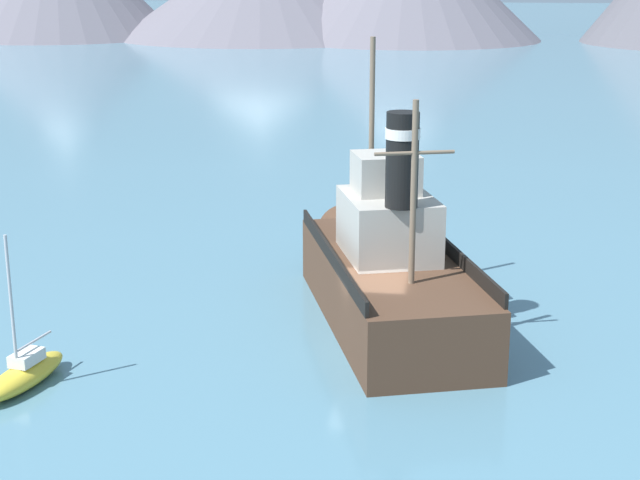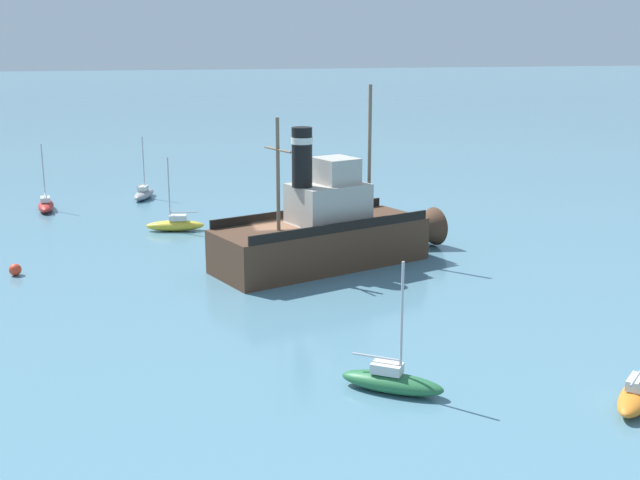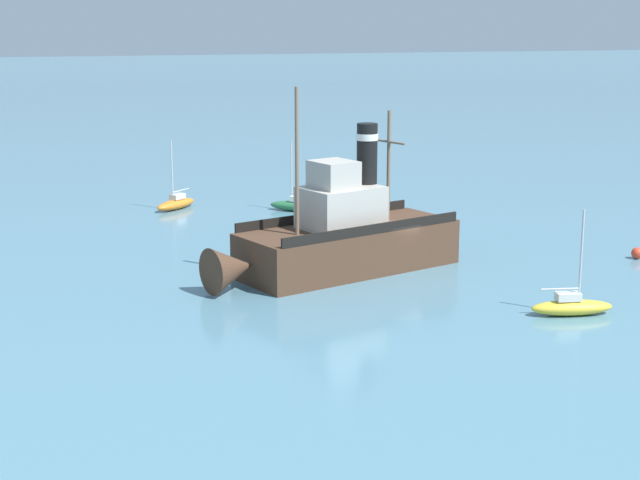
{
  "view_description": "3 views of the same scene",
  "coord_description": "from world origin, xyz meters",
  "px_view_note": "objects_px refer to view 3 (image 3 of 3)",
  "views": [
    {
      "loc": [
        2.99,
        -30.64,
        12.51
      ],
      "look_at": [
        -2.21,
        3.71,
        2.64
      ],
      "focal_mm": 55.0,
      "sensor_mm": 36.0,
      "label": 1
    },
    {
      "loc": [
        42.23,
        -8.58,
        12.31
      ],
      "look_at": [
        3.19,
        1.72,
        2.18
      ],
      "focal_mm": 45.0,
      "sensor_mm": 36.0,
      "label": 2
    },
    {
      "loc": [
        -47.57,
        18.84,
        13.29
      ],
      "look_at": [
        -0.13,
        4.25,
        1.93
      ],
      "focal_mm": 55.0,
      "sensor_mm": 36.0,
      "label": 3
    }
  ],
  "objects_px": {
    "old_tugboat": "(339,239)",
    "sailboat_green": "(296,205)",
    "sailboat_yellow": "(572,306)",
    "mooring_buoy": "(637,253)",
    "sailboat_orange": "(176,203)"
  },
  "relations": [
    {
      "from": "sailboat_orange",
      "to": "sailboat_yellow",
      "type": "xyz_separation_m",
      "value": [
        -30.39,
        -13.29,
        0.0
      ]
    },
    {
      "from": "sailboat_yellow",
      "to": "mooring_buoy",
      "type": "xyz_separation_m",
      "value": [
        8.28,
        -9.19,
        -0.1
      ]
    },
    {
      "from": "sailboat_green",
      "to": "mooring_buoy",
      "type": "distance_m",
      "value": 23.91
    },
    {
      "from": "sailboat_yellow",
      "to": "old_tugboat",
      "type": "bearing_deg",
      "value": 36.61
    },
    {
      "from": "mooring_buoy",
      "to": "sailboat_orange",
      "type": "bearing_deg",
      "value": 45.46
    },
    {
      "from": "old_tugboat",
      "to": "sailboat_green",
      "type": "height_order",
      "value": "old_tugboat"
    },
    {
      "from": "sailboat_green",
      "to": "sailboat_yellow",
      "type": "bearing_deg",
      "value": -168.83
    },
    {
      "from": "old_tugboat",
      "to": "sailboat_green",
      "type": "distance_m",
      "value": 17.05
    },
    {
      "from": "sailboat_orange",
      "to": "sailboat_green",
      "type": "bearing_deg",
      "value": -111.79
    },
    {
      "from": "old_tugboat",
      "to": "sailboat_green",
      "type": "xyz_separation_m",
      "value": [
        16.83,
        -2.35,
        -1.4
      ]
    },
    {
      "from": "sailboat_green",
      "to": "sailboat_orange",
      "type": "bearing_deg",
      "value": 68.21
    },
    {
      "from": "sailboat_orange",
      "to": "mooring_buoy",
      "type": "relative_size",
      "value": 7.53
    },
    {
      "from": "sailboat_orange",
      "to": "old_tugboat",
      "type": "bearing_deg",
      "value": -164.46
    },
    {
      "from": "old_tugboat",
      "to": "sailboat_orange",
      "type": "xyz_separation_m",
      "value": [
        20.0,
        5.56,
        -1.4
      ]
    },
    {
      "from": "old_tugboat",
      "to": "sailboat_orange",
      "type": "height_order",
      "value": "old_tugboat"
    }
  ]
}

